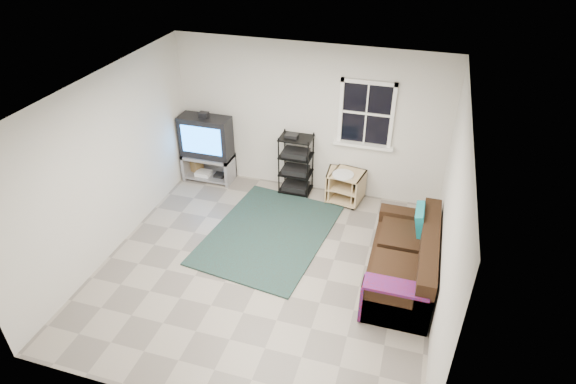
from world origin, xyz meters
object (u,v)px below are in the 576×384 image
(av_rack, at_px, (296,168))
(side_table_left, at_px, (341,184))
(side_table_right, at_px, (348,184))
(tv_unit, at_px, (207,143))
(sofa, at_px, (405,262))

(av_rack, xyz_separation_m, side_table_left, (0.80, 0.01, -0.19))
(av_rack, bearing_deg, side_table_right, -1.56)
(tv_unit, bearing_deg, side_table_left, 0.81)
(av_rack, height_order, side_table_right, av_rack)
(side_table_left, distance_m, sofa, 2.16)
(tv_unit, bearing_deg, sofa, -25.26)
(tv_unit, height_order, side_table_left, tv_unit)
(side_table_left, distance_m, side_table_right, 0.13)
(side_table_right, xyz_separation_m, sofa, (1.11, -1.74, -0.02))
(tv_unit, relative_size, sofa, 0.69)
(av_rack, bearing_deg, side_table_left, 0.44)
(side_table_right, bearing_deg, side_table_left, 165.65)
(tv_unit, distance_m, side_table_right, 2.60)
(av_rack, relative_size, sofa, 0.58)
(tv_unit, xyz_separation_m, side_table_right, (2.57, 0.00, -0.40))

